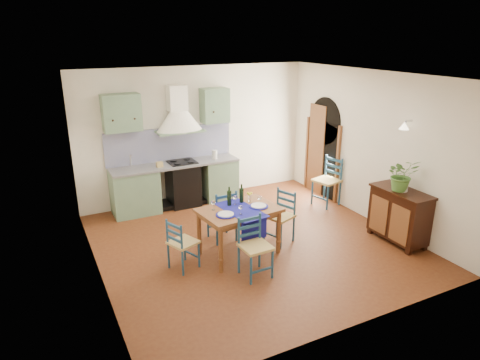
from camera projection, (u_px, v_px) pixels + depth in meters
name	position (u px, v px, depth m)	size (l,w,h in m)	color
floor	(252.00, 243.00, 7.33)	(5.00, 5.00, 0.00)	#471E0F
back_wall	(179.00, 155.00, 8.73)	(5.00, 0.96, 2.80)	beige
right_wall	(360.00, 147.00, 8.19)	(0.26, 5.00, 2.80)	beige
left_wall	(91.00, 189.00, 5.82)	(0.04, 5.00, 2.80)	beige
ceiling	(254.00, 76.00, 6.42)	(5.00, 5.00, 0.01)	white
dining_table	(239.00, 214.00, 6.77)	(1.32, 1.02, 1.10)	brown
chair_near	(254.00, 246.00, 6.23)	(0.44, 0.44, 0.90)	navy
chair_far	(223.00, 214.00, 7.30)	(0.44, 0.44, 0.92)	navy
chair_left	(182.00, 243.00, 6.41)	(0.49, 0.49, 0.81)	navy
chair_right	(280.00, 216.00, 7.26)	(0.54, 0.54, 0.90)	navy
chair_spare	(328.00, 181.00, 8.84)	(0.57, 0.57, 1.00)	navy
sideboard	(399.00, 214.00, 7.24)	(0.50, 1.05, 0.94)	black
potted_plant	(402.00, 175.00, 7.01)	(0.49, 0.43, 0.55)	#41702D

